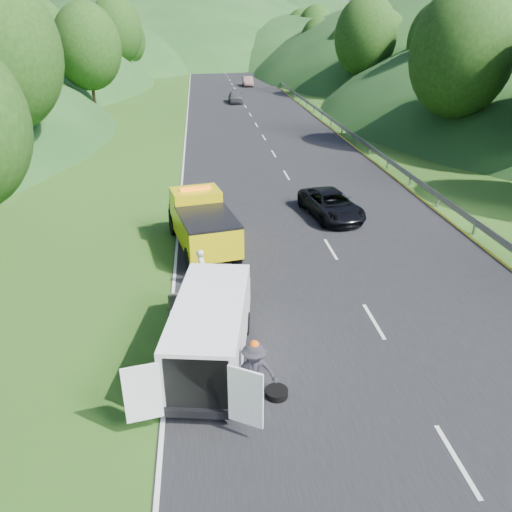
{
  "coord_description": "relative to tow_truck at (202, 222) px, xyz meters",
  "views": [
    {
      "loc": [
        -2.6,
        -15.92,
        9.29
      ],
      "look_at": [
        -0.73,
        0.95,
        1.3
      ],
      "focal_mm": 35.0,
      "sensor_mm": 36.0,
      "label": 1
    }
  ],
  "objects": [
    {
      "name": "woman",
      "position": [
        -0.06,
        -3.77,
        -1.24
      ],
      "size": [
        0.46,
        0.6,
        1.56
      ],
      "primitive_type": "imported",
      "rotation": [
        0.0,
        0.0,
        1.49
      ],
      "color": "silver",
      "rests_on": "ground"
    },
    {
      "name": "hills_backdrop",
      "position": [
        9.21,
        129.83,
        -1.24
      ],
      "size": [
        201.0,
        288.6,
        44.0
      ],
      "primitive_type": null,
      "color": "#2D5B23",
      "rests_on": "ground"
    },
    {
      "name": "dist_car_a",
      "position": [
        4.76,
        44.28,
        -1.24
      ],
      "size": [
        1.69,
        4.2,
        1.43
      ],
      "primitive_type": "imported",
      "color": "#424145",
      "rests_on": "ground"
    },
    {
      "name": "suitcase",
      "position": [
        -1.1,
        -5.25,
        -0.95
      ],
      "size": [
        0.4,
        0.3,
        0.58
      ],
      "primitive_type": "cube",
      "rotation": [
        0.0,
        0.0,
        0.31
      ],
      "color": "#4C4E3A",
      "rests_on": "ground"
    },
    {
      "name": "worker",
      "position": [
        1.23,
        -10.36,
        -1.24
      ],
      "size": [
        1.22,
        0.71,
        1.87
      ],
      "primitive_type": "imported",
      "rotation": [
        0.0,
        0.0,
        -0.01
      ],
      "color": "#232227",
      "rests_on": "ground"
    },
    {
      "name": "road_surface",
      "position": [
        5.71,
        35.13,
        -1.23
      ],
      "size": [
        14.0,
        200.0,
        0.02
      ],
      "primitive_type": "cube",
      "color": "black",
      "rests_on": "ground"
    },
    {
      "name": "tree_line_left",
      "position": [
        -16.29,
        55.13,
        -1.24
      ],
      "size": [
        14.0,
        140.0,
        14.0
      ],
      "primitive_type": null,
      "color": "#2D5418",
      "rests_on": "ground"
    },
    {
      "name": "ground",
      "position": [
        2.71,
        -4.87,
        -1.24
      ],
      "size": [
        320.0,
        320.0,
        0.0
      ],
      "primitive_type": "plane",
      "color": "#38661E",
      "rests_on": "ground"
    },
    {
      "name": "tree_line_right",
      "position": [
        25.71,
        55.13,
        -1.24
      ],
      "size": [
        14.0,
        140.0,
        14.0
      ],
      "primitive_type": null,
      "color": "#2D5418",
      "rests_on": "ground"
    },
    {
      "name": "dist_car_b",
      "position": [
        8.03,
        62.03,
        -1.24
      ],
      "size": [
        1.51,
        4.34,
        1.43
      ],
      "primitive_type": "imported",
      "color": "brown",
      "rests_on": "ground"
    },
    {
      "name": "white_van",
      "position": [
        0.17,
        -8.46,
        -0.02
      ],
      "size": [
        3.57,
        6.4,
        2.15
      ],
      "rotation": [
        0.0,
        0.0,
        -0.17
      ],
      "color": "black",
      "rests_on": "ground"
    },
    {
      "name": "tow_truck",
      "position": [
        0.0,
        0.0,
        0.0
      ],
      "size": [
        3.3,
        6.21,
        2.53
      ],
      "rotation": [
        0.0,
        0.0,
        0.21
      ],
      "color": "black",
      "rests_on": "ground"
    },
    {
      "name": "spare_tire",
      "position": [
        1.85,
        -10.21,
        -1.24
      ],
      "size": [
        0.63,
        0.63,
        0.2
      ],
      "primitive_type": "cylinder",
      "color": "black",
      "rests_on": "ground"
    },
    {
      "name": "child",
      "position": [
        1.27,
        -5.4,
        -1.24
      ],
      "size": [
        0.5,
        0.42,
        0.93
      ],
      "primitive_type": "imported",
      "rotation": [
        0.0,
        0.0,
        -0.17
      ],
      "color": "tan",
      "rests_on": "ground"
    },
    {
      "name": "guardrail",
      "position": [
        13.01,
        47.63,
        -1.24
      ],
      "size": [
        0.06,
        140.0,
        1.52
      ],
      "primitive_type": "cube",
      "color": "gray",
      "rests_on": "ground"
    },
    {
      "name": "passing_suv",
      "position": [
        6.72,
        3.21,
        -1.24
      ],
      "size": [
        2.98,
        5.09,
        1.33
      ],
      "primitive_type": "imported",
      "rotation": [
        0.0,
        0.0,
        0.17
      ],
      "color": "black",
      "rests_on": "ground"
    }
  ]
}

